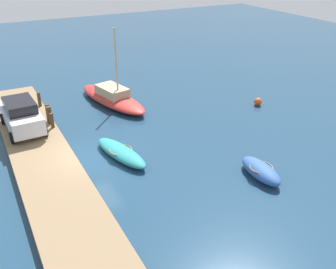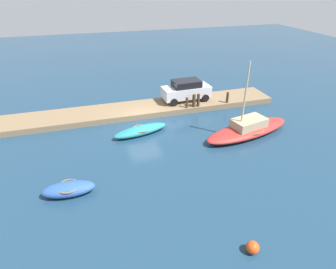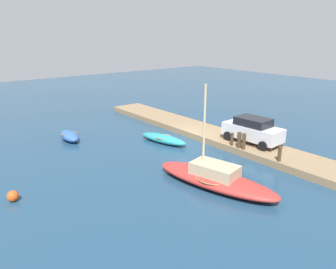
{
  "view_description": "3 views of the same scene",
  "coord_description": "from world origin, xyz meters",
  "px_view_note": "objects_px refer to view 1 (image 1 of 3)",
  "views": [
    {
      "loc": [
        17.05,
        -4.44,
        10.1
      ],
      "look_at": [
        0.82,
        4.13,
        0.87
      ],
      "focal_mm": 40.99,
      "sensor_mm": 36.0,
      "label": 1
    },
    {
      "loc": [
        3.7,
        18.85,
        9.85
      ],
      "look_at": [
        -0.69,
        4.22,
        1.23
      ],
      "focal_mm": 29.95,
      "sensor_mm": 36.0,
      "label": 2
    },
    {
      "loc": [
        -17.21,
        15.33,
        7.73
      ],
      "look_at": [
        -0.15,
        1.62,
        0.82
      ],
      "focal_mm": 34.23,
      "sensor_mm": 36.0,
      "label": 3
    }
  ],
  "objects_px": {
    "mooring_post_mid_east": "(49,115)",
    "mooring_post_east": "(52,120)",
    "dinghy_blue": "(261,171)",
    "rowboat_teal": "(121,153)",
    "marker_buoy": "(258,102)",
    "mooring_post_west": "(39,99)",
    "mooring_post_mid_west": "(48,113)",
    "parked_car": "(21,115)",
    "sailboat_red": "(112,97)"
  },
  "relations": [
    {
      "from": "dinghy_blue",
      "to": "marker_buoy",
      "type": "height_order",
      "value": "dinghy_blue"
    },
    {
      "from": "mooring_post_mid_east",
      "to": "marker_buoy",
      "type": "bearing_deg",
      "value": 78.77
    },
    {
      "from": "mooring_post_east",
      "to": "marker_buoy",
      "type": "relative_size",
      "value": 1.62
    },
    {
      "from": "mooring_post_west",
      "to": "marker_buoy",
      "type": "distance_m",
      "value": 14.68
    },
    {
      "from": "mooring_post_west",
      "to": "parked_car",
      "type": "height_order",
      "value": "parked_car"
    },
    {
      "from": "rowboat_teal",
      "to": "marker_buoy",
      "type": "distance_m",
      "value": 11.25
    },
    {
      "from": "dinghy_blue",
      "to": "rowboat_teal",
      "type": "relative_size",
      "value": 0.65
    },
    {
      "from": "mooring_post_east",
      "to": "mooring_post_mid_east",
      "type": "bearing_deg",
      "value": 180.0
    },
    {
      "from": "sailboat_red",
      "to": "mooring_post_west",
      "type": "height_order",
      "value": "sailboat_red"
    },
    {
      "from": "mooring_post_mid_west",
      "to": "mooring_post_west",
      "type": "bearing_deg",
      "value": 180.0
    },
    {
      "from": "rowboat_teal",
      "to": "marker_buoy",
      "type": "xyz_separation_m",
      "value": [
        -2.32,
        11.01,
        -0.03
      ]
    },
    {
      "from": "sailboat_red",
      "to": "mooring_post_mid_east",
      "type": "bearing_deg",
      "value": -76.83
    },
    {
      "from": "sailboat_red",
      "to": "mooring_post_west",
      "type": "relative_size",
      "value": 7.81
    },
    {
      "from": "rowboat_teal",
      "to": "mooring_post_mid_east",
      "type": "relative_size",
      "value": 3.93
    },
    {
      "from": "sailboat_red",
      "to": "rowboat_teal",
      "type": "relative_size",
      "value": 1.75
    },
    {
      "from": "mooring_post_east",
      "to": "parked_car",
      "type": "bearing_deg",
      "value": -107.36
    },
    {
      "from": "dinghy_blue",
      "to": "mooring_post_mid_east",
      "type": "bearing_deg",
      "value": -138.17
    },
    {
      "from": "parked_car",
      "to": "sailboat_red",
      "type": "bearing_deg",
      "value": 108.22
    },
    {
      "from": "dinghy_blue",
      "to": "mooring_post_mid_west",
      "type": "distance_m",
      "value": 12.83
    },
    {
      "from": "mooring_post_mid_east",
      "to": "mooring_post_east",
      "type": "height_order",
      "value": "mooring_post_mid_east"
    },
    {
      "from": "mooring_post_west",
      "to": "parked_car",
      "type": "xyz_separation_m",
      "value": [
        3.17,
        -1.55,
        0.45
      ]
    },
    {
      "from": "parked_car",
      "to": "rowboat_teal",
      "type": "bearing_deg",
      "value": 36.82
    },
    {
      "from": "mooring_post_mid_west",
      "to": "parked_car",
      "type": "height_order",
      "value": "parked_car"
    },
    {
      "from": "dinghy_blue",
      "to": "mooring_post_east",
      "type": "xyz_separation_m",
      "value": [
        -9.25,
        -7.7,
        0.54
      ]
    },
    {
      "from": "rowboat_teal",
      "to": "mooring_post_east",
      "type": "bearing_deg",
      "value": -163.2
    },
    {
      "from": "mooring_post_east",
      "to": "parked_car",
      "type": "distance_m",
      "value": 1.69
    },
    {
      "from": "rowboat_teal",
      "to": "mooring_post_mid_east",
      "type": "xyz_separation_m",
      "value": [
        -5.0,
        -2.49,
        0.69
      ]
    },
    {
      "from": "sailboat_red",
      "to": "mooring_post_mid_west",
      "type": "xyz_separation_m",
      "value": [
        1.9,
        -4.74,
        0.51
      ]
    },
    {
      "from": "mooring_post_west",
      "to": "mooring_post_mid_west",
      "type": "bearing_deg",
      "value": 0.0
    },
    {
      "from": "sailboat_red",
      "to": "mooring_post_mid_east",
      "type": "height_order",
      "value": "sailboat_red"
    },
    {
      "from": "marker_buoy",
      "to": "mooring_post_west",
      "type": "bearing_deg",
      "value": -112.99
    },
    {
      "from": "mooring_post_west",
      "to": "mooring_post_mid_west",
      "type": "xyz_separation_m",
      "value": [
        2.66,
        0.0,
        0.07
      ]
    },
    {
      "from": "rowboat_teal",
      "to": "mooring_post_mid_west",
      "type": "relative_size",
      "value": 3.9
    },
    {
      "from": "rowboat_teal",
      "to": "mooring_post_west",
      "type": "height_order",
      "value": "mooring_post_west"
    },
    {
      "from": "rowboat_teal",
      "to": "parked_car",
      "type": "distance_m",
      "value": 6.42
    },
    {
      "from": "mooring_post_mid_west",
      "to": "sailboat_red",
      "type": "bearing_deg",
      "value": 111.82
    },
    {
      "from": "mooring_post_mid_east",
      "to": "mooring_post_east",
      "type": "xyz_separation_m",
      "value": [
        0.61,
        0.0,
        -0.09
      ]
    },
    {
      "from": "mooring_post_west",
      "to": "rowboat_teal",
      "type": "bearing_deg",
      "value": 17.18
    },
    {
      "from": "sailboat_red",
      "to": "dinghy_blue",
      "type": "distance_m",
      "value": 12.5
    },
    {
      "from": "mooring_post_east",
      "to": "parked_car",
      "type": "relative_size",
      "value": 0.21
    },
    {
      "from": "sailboat_red",
      "to": "mooring_post_mid_east",
      "type": "distance_m",
      "value": 5.29
    },
    {
      "from": "sailboat_red",
      "to": "rowboat_teal",
      "type": "height_order",
      "value": "sailboat_red"
    },
    {
      "from": "mooring_post_east",
      "to": "mooring_post_west",
      "type": "bearing_deg",
      "value": 180.0
    },
    {
      "from": "dinghy_blue",
      "to": "mooring_post_mid_west",
      "type": "height_order",
      "value": "mooring_post_mid_west"
    },
    {
      "from": "mooring_post_west",
      "to": "parked_car",
      "type": "distance_m",
      "value": 3.56
    },
    {
      "from": "rowboat_teal",
      "to": "mooring_post_mid_west",
      "type": "bearing_deg",
      "value": -167.96
    },
    {
      "from": "mooring_post_east",
      "to": "parked_car",
      "type": "xyz_separation_m",
      "value": [
        -0.48,
        -1.55,
        0.48
      ]
    },
    {
      "from": "mooring_post_west",
      "to": "marker_buoy",
      "type": "height_order",
      "value": "mooring_post_west"
    },
    {
      "from": "mooring_post_west",
      "to": "mooring_post_mid_east",
      "type": "relative_size",
      "value": 0.88
    },
    {
      "from": "dinghy_blue",
      "to": "parked_car",
      "type": "distance_m",
      "value": 13.46
    }
  ]
}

